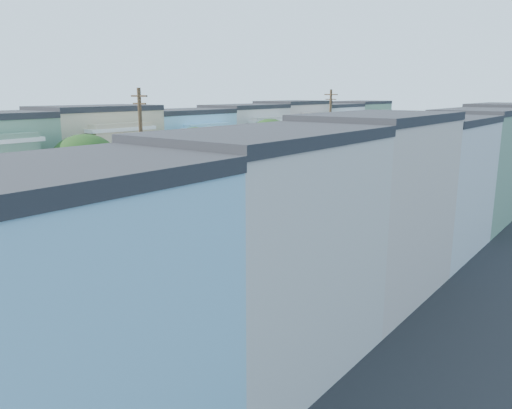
{
  "coord_description": "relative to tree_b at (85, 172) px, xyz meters",
  "views": [
    {
      "loc": [
        20.97,
        -20.27,
        9.85
      ],
      "look_at": [
        0.18,
        6.51,
        2.2
      ],
      "focal_mm": 35.0,
      "sensor_mm": 36.0,
      "label": 1
    }
  ],
  "objects": [
    {
      "name": "ground",
      "position": [
        6.3,
        2.54,
        -4.99
      ],
      "size": [
        160.0,
        160.0,
        0.0
      ],
      "primitive_type": "plane",
      "color": "black",
      "rests_on": "ground"
    },
    {
      "name": "road_slab",
      "position": [
        6.3,
        17.54,
        -4.98
      ],
      "size": [
        12.0,
        70.0,
        0.02
      ],
      "primitive_type": "cube",
      "color": "black",
      "rests_on": "ground"
    },
    {
      "name": "curb_left",
      "position": [
        0.25,
        17.54,
        -4.91
      ],
      "size": [
        0.3,
        70.0,
        0.15
      ],
      "primitive_type": "cube",
      "color": "gray",
      "rests_on": "ground"
    },
    {
      "name": "curb_right",
      "position": [
        12.35,
        17.54,
        -4.91
      ],
      "size": [
        0.3,
        70.0,
        0.15
      ],
      "primitive_type": "cube",
      "color": "gray",
      "rests_on": "ground"
    },
    {
      "name": "sidewalk_left",
      "position": [
        -1.05,
        17.54,
        -4.91
      ],
      "size": [
        2.6,
        70.0,
        0.15
      ],
      "primitive_type": "cube",
      "color": "gray",
      "rests_on": "ground"
    },
    {
      "name": "sidewalk_right",
      "position": [
        13.65,
        17.54,
        -4.91
      ],
      "size": [
        2.6,
        70.0,
        0.15
      ],
      "primitive_type": "cube",
      "color": "gray",
      "rests_on": "ground"
    },
    {
      "name": "centerline",
      "position": [
        6.3,
        17.54,
        -4.99
      ],
      "size": [
        0.12,
        70.0,
        0.01
      ],
      "primitive_type": "cube",
      "color": "gold",
      "rests_on": "ground"
    },
    {
      "name": "townhouse_row_left",
      "position": [
        -4.85,
        17.54,
        -4.99
      ],
      "size": [
        5.0,
        70.0,
        8.5
      ],
      "primitive_type": "cube",
      "color": "silver",
      "rests_on": "ground"
    },
    {
      "name": "townhouse_row_right",
      "position": [
        17.45,
        17.54,
        -4.99
      ],
      "size": [
        5.0,
        70.0,
        8.5
      ],
      "primitive_type": "cube",
      "color": "silver",
      "rests_on": "ground"
    },
    {
      "name": "tree_b",
      "position": [
        0.0,
        0.0,
        0.0
      ],
      "size": [
        4.7,
        4.7,
        7.36
      ],
      "color": "black",
      "rests_on": "ground"
    },
    {
      "name": "tree_c",
      "position": [
        0.0,
        9.72,
        -0.09
      ],
      "size": [
        4.7,
        4.7,
        7.27
      ],
      "color": "black",
      "rests_on": "ground"
    },
    {
      "name": "tree_d",
      "position": [
        -0.0,
        19.37,
        0.14
      ],
      "size": [
        4.7,
        4.7,
        7.5
      ],
      "color": "black",
      "rests_on": "ground"
    },
    {
      "name": "tree_e",
      "position": [
        0.0,
        33.62,
        -0.03
      ],
      "size": [
        4.7,
        4.7,
        7.33
      ],
      "color": "black",
      "rests_on": "ground"
    },
    {
      "name": "tree_far_r",
      "position": [
        13.2,
        33.54,
        -0.92
      ],
      "size": [
        3.1,
        3.1,
        5.66
      ],
      "color": "black",
      "rests_on": "ground"
    },
    {
      "name": "utility_pole_near",
      "position": [
        0.0,
        4.54,
        0.16
      ],
      "size": [
        1.6,
        0.26,
        10.0
      ],
      "color": "#42301E",
      "rests_on": "ground"
    },
    {
      "name": "utility_pole_far",
      "position": [
        0.0,
        30.54,
        0.16
      ],
      "size": [
        1.6,
        0.26,
        10.0
      ],
      "color": "#42301E",
      "rests_on": "ground"
    },
    {
      "name": "fedex_truck",
      "position": [
        7.97,
        2.21,
        -3.49
      ],
      "size": [
        2.15,
        5.6,
        2.68
      ],
      "rotation": [
        0.0,
        0.0,
        0.13
      ],
      "color": "white",
      "rests_on": "ground"
    },
    {
      "name": "lead_sedan",
      "position": [
        8.28,
        13.32,
        -4.35
      ],
      "size": [
        2.13,
        4.11,
        1.27
      ],
      "primitive_type": "imported",
      "rotation": [
        0.0,
        0.0,
        0.17
      ],
      "color": "black",
      "rests_on": "ground"
    },
    {
      "name": "parked_left_c",
      "position": [
        1.4,
        4.22,
        -4.31
      ],
      "size": [
        1.81,
        4.26,
        1.36
      ],
      "primitive_type": "imported",
      "rotation": [
        0.0,
        0.0,
        -0.05
      ],
      "color": "silver",
      "rests_on": "ground"
    },
    {
      "name": "parked_left_d",
      "position": [
        1.4,
        15.62,
        -4.28
      ],
      "size": [
        1.56,
        4.25,
        1.41
      ],
      "primitive_type": "imported",
      "rotation": [
        0.0,
        0.0,
        -0.02
      ],
      "color": "#460915",
      "rests_on": "ground"
    },
    {
      "name": "parked_right_a",
      "position": [
        11.2,
        -4.18,
        -4.32
      ],
      "size": [
        1.79,
        4.2,
        1.34
      ],
      "primitive_type": "imported",
      "rotation": [
        0.0,
        0.0,
        0.05
      ],
      "color": "#525759",
      "rests_on": "ground"
    },
    {
      "name": "parked_right_b",
      "position": [
        11.2,
        1.18,
        -4.36
      ],
      "size": [
        1.82,
        4.19,
        1.25
      ],
      "primitive_type": "imported",
      "rotation": [
        0.0,
        0.0,
        -0.02
      ],
      "color": "silver",
      "rests_on": "ground"
    },
    {
      "name": "parked_right_c",
      "position": [
        11.2,
        18.69,
        -4.28
      ],
      "size": [
        1.52,
        4.24,
        1.41
      ],
      "primitive_type": "imported",
      "rotation": [
        0.0,
        0.0,
        -0.01
      ],
      "color": "black",
      "rests_on": "ground"
    },
    {
      "name": "parked_right_d",
      "position": [
        11.2,
        28.68,
        -4.27
      ],
      "size": [
        2.47,
        4.94,
        1.43
      ],
      "primitive_type": "imported",
      "rotation": [
        0.0,
        0.0,
        -0.1
      ],
      "color": "black",
      "rests_on": "ground"
    },
    {
      "name": "motorcycle",
      "position": [
        11.36,
        -7.53,
        -4.6
      ],
      "size": [
        0.25,
        1.84,
        0.73
      ],
      "rotation": [
        0.0,
        0.0,
        0.3
      ],
      "color": "black",
      "rests_on": "ground"
    }
  ]
}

